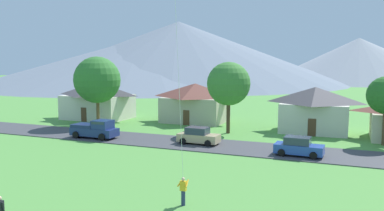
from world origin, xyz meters
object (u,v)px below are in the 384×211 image
tree_right_of_center (97,80)px  pickup_truck_navy_west_side (95,129)px  house_rightmost (98,100)px  house_right_center (195,102)px  house_leftmost (315,109)px  tree_near_left (229,84)px  parked_car_blue_west_end (299,147)px  parked_car_tan_mid_west (198,136)px

tree_right_of_center → pickup_truck_navy_west_side: (5.10, -7.54, -4.96)m
tree_right_of_center → house_rightmost: bearing=125.9°
house_right_center → pickup_truck_navy_west_side: size_ratio=1.74×
house_rightmost → tree_right_of_center: (3.83, -5.30, 3.20)m
house_right_center → house_leftmost: bearing=-6.6°
tree_near_left → parked_car_blue_west_end: (9.14, -8.58, -4.94)m
house_rightmost → pickup_truck_navy_west_side: size_ratio=1.88×
tree_right_of_center → parked_car_tan_mid_west: size_ratio=2.14×
tree_near_left → pickup_truck_navy_west_side: (-12.44, -8.66, -4.75)m
tree_near_left → parked_car_tan_mid_west: 8.80m
house_leftmost → house_right_center: (-16.19, 1.86, 0.00)m
parked_car_blue_west_end → house_rightmost: bearing=157.3°
house_leftmost → tree_near_left: size_ratio=0.98×
tree_right_of_center → parked_car_blue_west_end: size_ratio=2.12×
tree_right_of_center → pickup_truck_navy_west_side: bearing=-55.9°
house_leftmost → pickup_truck_navy_west_side: 25.65m
house_rightmost → parked_car_tan_mid_west: (20.45, -11.40, -1.95)m
tree_right_of_center → parked_car_blue_west_end: bearing=-15.6°
tree_near_left → parked_car_tan_mid_west: size_ratio=1.98×
house_rightmost → tree_right_of_center: bearing=-54.1°
house_leftmost → house_right_center: 16.29m
house_right_center → tree_near_left: 10.08m
parked_car_tan_mid_west → pickup_truck_navy_west_side: size_ratio=0.81×
house_leftmost → house_rightmost: size_ratio=0.84×
tree_near_left → tree_right_of_center: (-17.54, -1.12, 0.21)m
house_leftmost → tree_right_of_center: tree_right_of_center is taller
house_rightmost → tree_near_left: size_ratio=1.17×
parked_car_blue_west_end → parked_car_tan_mid_west: (-10.07, 1.35, 0.00)m
tree_near_left → tree_right_of_center: tree_right_of_center is taller
pickup_truck_navy_west_side → tree_right_of_center: bearing=124.1°
parked_car_blue_west_end → parked_car_tan_mid_west: same height
house_right_center → tree_near_left: size_ratio=1.08×
parked_car_blue_west_end → pickup_truck_navy_west_side: pickup_truck_navy_west_side is taller
house_rightmost → parked_car_blue_west_end: (30.51, -12.75, -1.95)m
parked_car_tan_mid_west → pickup_truck_navy_west_side: (-11.51, -1.44, 0.19)m
tree_right_of_center → pickup_truck_navy_west_side: 10.37m
house_right_center → pickup_truck_navy_west_side: (-5.55, -15.38, -1.73)m
parked_car_blue_west_end → tree_near_left: bearing=136.8°
house_leftmost → tree_right_of_center: 27.68m
parked_car_tan_mid_west → parked_car_blue_west_end: bearing=-7.7°
tree_right_of_center → parked_car_tan_mid_west: tree_right_of_center is taller
house_rightmost → parked_car_blue_west_end: bearing=-22.7°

